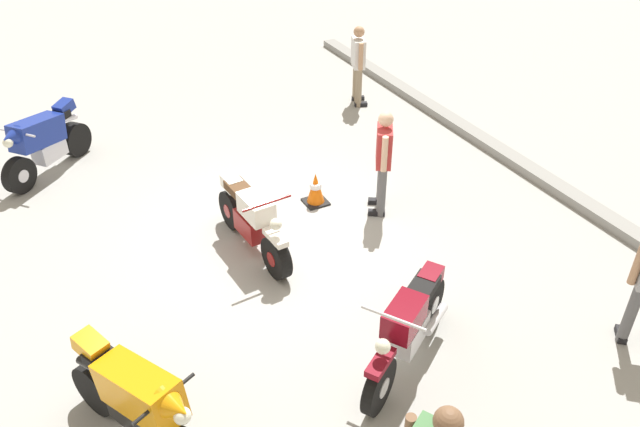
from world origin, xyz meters
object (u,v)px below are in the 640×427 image
Objects in this scene: motorcycle_orange_sportbike at (137,400)px; person_in_white_shirt at (358,61)px; motorcycle_maroon_cruiser at (409,328)px; motorcycle_cream_vintage at (252,221)px; motorcycle_blue_sportbike at (44,141)px; person_in_red_shirt at (383,156)px; traffic_cone at (316,189)px.

motorcycle_orange_sportbike is 8.60m from person_in_white_shirt.
motorcycle_cream_vintage is at bearing -108.34° from motorcycle_maroon_cruiser.
person_in_red_shirt is (3.56, 4.40, 0.35)m from motorcycle_blue_sportbike.
person_in_white_shirt reaches higher than motorcycle_orange_sportbike.
person_in_white_shirt reaches higher than traffic_cone.
motorcycle_cream_vintage is at bearing 80.51° from motorcycle_blue_sportbike.
person_in_red_shirt is at bearing 99.47° from motorcycle_blue_sportbike.
motorcycle_cream_vintage is 1.06× the size of motorcycle_orange_sportbike.
motorcycle_cream_vintage is 3.28m from motorcycle_orange_sportbike.
motorcycle_cream_vintage is 1.23× the size of motorcycle_blue_sportbike.
motorcycle_cream_vintage is at bearing -116.46° from person_in_white_shirt.
motorcycle_maroon_cruiser is at bearing 94.68° from person_in_red_shirt.
person_in_red_shirt is 1.23m from traffic_cone.
person_in_red_shirt reaches higher than person_in_white_shirt.
motorcycle_orange_sportbike is 1.16× the size of motorcycle_blue_sportbike.
person_in_white_shirt is at bearing -148.75° from motorcycle_maroon_cruiser.
motorcycle_blue_sportbike is at bearing -129.17° from traffic_cone.
motorcycle_maroon_cruiser is 1.12× the size of person_in_white_shirt.
person_in_white_shirt is (-6.47, 3.09, 0.39)m from motorcycle_maroon_cruiser.
motorcycle_orange_sportbike is at bearing 49.27° from motorcycle_blue_sportbike.
traffic_cone is at bearing -133.00° from motorcycle_maroon_cruiser.
person_in_white_shirt reaches higher than motorcycle_maroon_cruiser.
motorcycle_blue_sportbike is 0.98× the size of person_in_white_shirt.
traffic_cone is (-3.13, 3.50, -0.33)m from motorcycle_orange_sportbike.
motorcycle_blue_sportbike is (-3.61, -2.26, 0.11)m from motorcycle_cream_vintage.
person_in_red_shirt is at bearing -149.72° from motorcycle_maroon_cruiser.
person_in_red_shirt reaches higher than motorcycle_cream_vintage.
motorcycle_maroon_cruiser is 1.10× the size of person_in_red_shirt.
person_in_white_shirt is (-6.16, 6.00, 0.32)m from motorcycle_orange_sportbike.
person_in_red_shirt is at bearing 52.07° from traffic_cone.
person_in_red_shirt reaches higher than motorcycle_orange_sportbike.
motorcycle_cream_vintage is 2.86m from motorcycle_maroon_cruiser.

